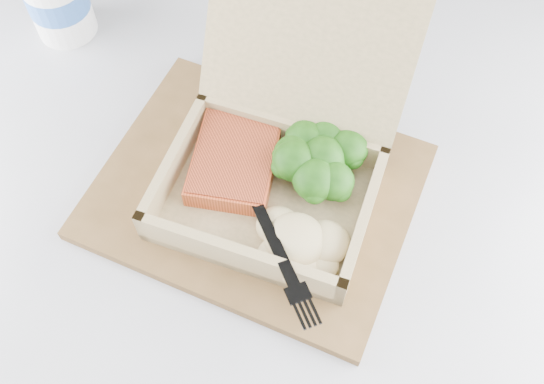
{
  "coord_description": "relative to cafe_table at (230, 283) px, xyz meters",
  "views": [
    {
      "loc": [
        -0.5,
        -0.14,
        1.3
      ],
      "look_at": [
        -0.53,
        0.17,
        0.78
      ],
      "focal_mm": 40.0,
      "sensor_mm": 36.0,
      "label": 1
    }
  ],
  "objects": [
    {
      "name": "mashed_potatoes",
      "position": [
        0.08,
        -0.04,
        0.23
      ],
      "size": [
        0.1,
        0.08,
        0.03
      ],
      "primitive_type": "ellipsoid",
      "color": "#C8B882",
      "rests_on": "takeout_container"
    },
    {
      "name": "salmon_fillet",
      "position": [
        0.01,
        0.05,
        0.22
      ],
      "size": [
        0.09,
        0.12,
        0.02
      ],
      "primitive_type": "cube",
      "rotation": [
        0.0,
        0.0,
        -0.09
      ],
      "color": "#D35429",
      "rests_on": "takeout_container"
    },
    {
      "name": "broccoli_pile",
      "position": [
        0.1,
        0.05,
        0.23
      ],
      "size": [
        0.1,
        0.1,
        0.04
      ],
      "primitive_type": null,
      "color": "#2C7319",
      "rests_on": "takeout_container"
    },
    {
      "name": "serving_tray",
      "position": [
        0.04,
        0.03,
        0.2
      ],
      "size": [
        0.39,
        0.35,
        0.01
      ],
      "primitive_type": "cube",
      "rotation": [
        0.0,
        0.0,
        -0.33
      ],
      "color": "brown",
      "rests_on": "cafe_table"
    },
    {
      "name": "takeout_container",
      "position": [
        0.06,
        0.05,
        0.25
      ],
      "size": [
        0.27,
        0.3,
        0.19
      ],
      "rotation": [
        0.0,
        0.0,
        -0.26
      ],
      "color": "tan",
      "rests_on": "serving_tray"
    },
    {
      "name": "cafe_table",
      "position": [
        0.0,
        0.0,
        0.0
      ],
      "size": [
        0.85,
        0.85,
        0.73
      ],
      "rotation": [
        0.0,
        0.0,
        -0.06
      ],
      "color": "black",
      "rests_on": "floor"
    },
    {
      "name": "plastic_fork",
      "position": [
        0.05,
        -0.03,
        0.24
      ],
      "size": [
        0.08,
        0.14,
        0.02
      ],
      "rotation": [
        0.0,
        0.0,
        3.58
      ],
      "color": "black",
      "rests_on": "mashed_potatoes"
    },
    {
      "name": "receipt",
      "position": [
        0.07,
        0.23,
        0.19
      ],
      "size": [
        0.09,
        0.16,
        0.0
      ],
      "primitive_type": "cube",
      "rotation": [
        0.0,
        0.0,
        0.03
      ],
      "color": "white",
      "rests_on": "cafe_table"
    }
  ]
}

